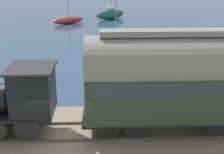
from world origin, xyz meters
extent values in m
plane|color=#607542|center=(0.00, 0.00, 0.00)|extent=(200.00, 200.00, 0.00)
cube|color=#2D4760|center=(43.57, 0.00, 0.00)|extent=(80.00, 80.00, 0.01)
cube|color=#84755B|center=(0.38, 0.00, 0.20)|extent=(5.79, 56.00, 0.39)
cube|color=#4C4742|center=(-0.45, 0.00, 0.45)|extent=(0.07, 54.88, 0.12)
cube|color=#4C4742|center=(1.20, 0.00, 0.45)|extent=(0.07, 54.88, 0.12)
cylinder|color=black|center=(-0.45, 1.43, 1.07)|extent=(0.12, 1.11, 1.11)
cylinder|color=black|center=(1.20, 1.43, 1.07)|extent=(0.12, 1.11, 1.11)
cylinder|color=black|center=(1.20, 2.81, 1.07)|extent=(0.12, 1.11, 1.11)
cube|color=black|center=(0.38, 1.18, 2.56)|extent=(2.05, 1.76, 1.98)
cube|color=#282828|center=(0.38, 1.18, 3.60)|extent=(2.25, 2.00, 0.10)
cylinder|color=black|center=(1.20, -7.94, 0.89)|extent=(0.12, 0.76, 0.76)
cylinder|color=black|center=(-0.45, -6.91, 0.89)|extent=(0.12, 0.76, 0.76)
cylinder|color=black|center=(1.20, -6.91, 0.89)|extent=(0.12, 0.76, 0.76)
cylinder|color=black|center=(-0.45, -3.23, 0.89)|extent=(0.12, 0.76, 0.76)
cylinder|color=black|center=(1.20, -3.23, 0.89)|extent=(0.12, 0.76, 0.76)
cylinder|color=black|center=(-0.45, -2.21, 0.89)|extent=(0.12, 0.76, 0.76)
cylinder|color=black|center=(1.20, -2.21, 0.89)|extent=(0.12, 0.76, 0.76)
cube|color=black|center=(0.38, -5.07, 1.20)|extent=(2.17, 8.18, 0.16)
cube|color=#2D3828|center=(0.38, -5.07, 2.49)|extent=(2.41, 7.85, 2.42)
cube|color=#2D333D|center=(0.38, -5.07, 2.91)|extent=(2.44, 7.36, 0.68)
cylinder|color=gray|center=(0.38, -5.07, 3.70)|extent=(2.53, 7.85, 2.53)
cube|color=gray|center=(0.38, -5.07, 5.08)|extent=(0.84, 6.54, 0.24)
ellipsoid|color=white|center=(22.74, -3.66, 0.46)|extent=(2.47, 3.99, 0.90)
cylinder|color=#9E8460|center=(22.74, -3.66, 4.05)|extent=(0.10, 0.10, 6.28)
ellipsoid|color=#236B42|center=(36.93, -3.57, 0.74)|extent=(3.92, 4.98, 1.47)
cube|color=silver|center=(36.93, -3.57, 1.70)|extent=(1.47, 1.69, 0.45)
ellipsoid|color=#B72D23|center=(32.82, 2.64, 0.51)|extent=(3.61, 4.62, 1.00)
ellipsoid|color=silver|center=(5.85, -4.15, 0.17)|extent=(1.11, 2.07, 0.32)
ellipsoid|color=silver|center=(12.01, -7.67, 0.23)|extent=(1.17, 2.08, 0.45)
camera|label=1|loc=(-12.60, -1.80, 7.67)|focal=50.00mm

